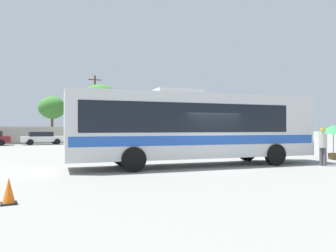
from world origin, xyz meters
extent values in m
plane|color=gray|center=(0.00, 10.00, 0.00)|extent=(300.00, 300.00, 0.00)
cube|color=#B2AD9E|center=(0.00, 28.18, 0.99)|extent=(80.00, 0.30, 1.99)
cube|color=silver|center=(-0.23, 0.82, 1.92)|extent=(12.27, 4.14, 2.96)
cube|color=black|center=(-0.83, 0.90, 2.28)|extent=(10.13, 3.88, 1.30)
cube|color=#2351B2|center=(-0.23, 0.82, 1.27)|extent=(12.04, 4.13, 0.41)
cube|color=#19212D|center=(5.75, 0.01, 2.45)|extent=(0.35, 2.28, 1.54)
cube|color=#2351B2|center=(5.75, 0.01, 0.80)|extent=(0.39, 2.48, 0.71)
cube|color=#B2B2B2|center=(-1.13, 0.94, 3.52)|extent=(2.37, 1.68, 0.24)
cylinder|color=black|center=(3.63, 1.53, 0.52)|extent=(1.07, 0.44, 1.04)
cylinder|color=black|center=(3.30, -0.90, 0.52)|extent=(1.07, 0.44, 1.04)
cylinder|color=black|center=(-3.35, 2.48, 0.52)|extent=(1.07, 0.44, 1.04)
cylinder|color=black|center=(-3.68, 0.05, 0.52)|extent=(1.07, 0.44, 1.04)
cylinder|color=#4C4C51|center=(5.22, -1.97, 0.43)|extent=(0.16, 0.16, 0.87)
cylinder|color=#4C4C51|center=(5.28, -2.12, 0.43)|extent=(0.16, 0.16, 0.87)
cylinder|color=#B7B2A8|center=(5.25, -2.04, 1.21)|extent=(0.47, 0.47, 0.69)
sphere|color=tan|center=(5.25, -2.04, 1.67)|extent=(0.24, 0.24, 0.24)
cylinder|color=yellow|center=(5.25, -2.04, 1.78)|extent=(0.25, 0.25, 0.07)
cylinder|color=gray|center=(8.64, -0.15, 0.97)|extent=(0.05, 0.05, 1.94)
cone|color=green|center=(8.64, -0.15, 1.75)|extent=(1.80, 1.80, 0.50)
cube|color=brown|center=(8.64, -0.15, 0.18)|extent=(0.51, 0.51, 0.36)
cylinder|color=black|center=(-8.88, 24.70, 0.32)|extent=(0.65, 0.25, 0.64)
cylinder|color=black|center=(-8.80, 26.46, 0.32)|extent=(0.65, 0.25, 0.64)
cube|color=silver|center=(-4.78, 25.53, 0.62)|extent=(4.53, 2.00, 0.60)
cube|color=black|center=(-5.00, 25.52, 1.17)|extent=(2.52, 1.77, 0.49)
cylinder|color=black|center=(-3.45, 26.48, 0.32)|extent=(0.65, 0.25, 0.64)
cylinder|color=black|center=(-3.36, 24.72, 0.32)|extent=(0.65, 0.25, 0.64)
cylinder|color=black|center=(-6.20, 26.35, 0.32)|extent=(0.65, 0.25, 0.64)
cylinder|color=black|center=(-6.12, 24.59, 0.32)|extent=(0.65, 0.25, 0.64)
cylinder|color=#4C3823|center=(2.59, 31.82, 4.59)|extent=(0.24, 0.24, 9.17)
cube|color=#473321|center=(2.59, 31.82, 8.57)|extent=(1.80, 0.21, 0.12)
cylinder|color=brown|center=(-3.09, 31.57, 1.65)|extent=(0.32, 0.32, 3.30)
ellipsoid|color=#38752D|center=(-3.09, 31.57, 4.51)|extent=(3.45, 3.45, 2.93)
cylinder|color=brown|center=(3.17, 31.24, 1.83)|extent=(0.32, 0.32, 3.66)
ellipsoid|color=#38752D|center=(3.17, 31.24, 5.57)|extent=(5.46, 5.46, 4.64)
cube|color=black|center=(-8.32, -3.90, 0.02)|extent=(0.36, 0.36, 0.04)
cone|color=orange|center=(-8.32, -3.90, 0.34)|extent=(0.28, 0.28, 0.60)
camera|label=1|loc=(-8.36, -12.38, 1.81)|focal=34.13mm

